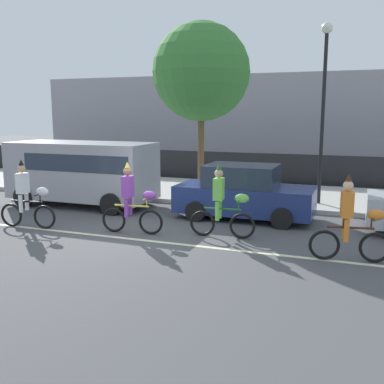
{
  "coord_description": "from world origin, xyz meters",
  "views": [
    {
      "loc": [
        5.44,
        -10.33,
        3.19
      ],
      "look_at": [
        1.16,
        1.2,
        1.0
      ],
      "focal_mm": 42.0,
      "sensor_mm": 36.0,
      "label": 1
    }
  ],
  "objects_px": {
    "parade_cyclist_zebra": "(27,198)",
    "parade_cyclist_orange": "(351,224)",
    "parade_cyclist_lime": "(223,205)",
    "parked_car_navy": "(244,193)",
    "parade_cyclist_purple": "(132,202)",
    "street_lamp_post": "(324,87)",
    "parked_van_grey": "(84,169)"
  },
  "relations": [
    {
      "from": "parade_cyclist_zebra",
      "to": "parade_cyclist_orange",
      "type": "height_order",
      "value": "same"
    },
    {
      "from": "parade_cyclist_lime",
      "to": "parked_car_navy",
      "type": "bearing_deg",
      "value": 89.99
    },
    {
      "from": "parade_cyclist_purple",
      "to": "parked_car_navy",
      "type": "height_order",
      "value": "parade_cyclist_purple"
    },
    {
      "from": "parade_cyclist_zebra",
      "to": "street_lamp_post",
      "type": "relative_size",
      "value": 0.33
    },
    {
      "from": "parade_cyclist_orange",
      "to": "street_lamp_post",
      "type": "relative_size",
      "value": 0.33
    },
    {
      "from": "parade_cyclist_purple",
      "to": "street_lamp_post",
      "type": "relative_size",
      "value": 0.33
    },
    {
      "from": "parked_car_navy",
      "to": "street_lamp_post",
      "type": "relative_size",
      "value": 0.7
    },
    {
      "from": "parade_cyclist_orange",
      "to": "parked_car_navy",
      "type": "distance_m",
      "value": 4.4
    },
    {
      "from": "parade_cyclist_purple",
      "to": "parked_van_grey",
      "type": "distance_m",
      "value": 4.26
    },
    {
      "from": "parked_car_navy",
      "to": "parade_cyclist_orange",
      "type": "bearing_deg",
      "value": -44.7
    },
    {
      "from": "parked_van_grey",
      "to": "street_lamp_post",
      "type": "distance_m",
      "value": 8.46
    },
    {
      "from": "parade_cyclist_purple",
      "to": "parked_car_navy",
      "type": "xyz_separation_m",
      "value": [
        2.36,
        2.7,
        -0.06
      ]
    },
    {
      "from": "parade_cyclist_orange",
      "to": "parked_car_navy",
      "type": "bearing_deg",
      "value": 135.3
    },
    {
      "from": "parade_cyclist_zebra",
      "to": "parade_cyclist_purple",
      "type": "distance_m",
      "value": 3.05
    },
    {
      "from": "parade_cyclist_purple",
      "to": "street_lamp_post",
      "type": "distance_m",
      "value": 7.43
    },
    {
      "from": "parade_cyclist_purple",
      "to": "parade_cyclist_orange",
      "type": "relative_size",
      "value": 1.0
    },
    {
      "from": "parade_cyclist_purple",
      "to": "parked_van_grey",
      "type": "height_order",
      "value": "parked_van_grey"
    },
    {
      "from": "parade_cyclist_purple",
      "to": "parade_cyclist_orange",
      "type": "height_order",
      "value": "same"
    },
    {
      "from": "parked_van_grey",
      "to": "street_lamp_post",
      "type": "height_order",
      "value": "street_lamp_post"
    },
    {
      "from": "street_lamp_post",
      "to": "parked_van_grey",
      "type": "bearing_deg",
      "value": -162.22
    },
    {
      "from": "parked_van_grey",
      "to": "parade_cyclist_lime",
      "type": "bearing_deg",
      "value": -21.52
    },
    {
      "from": "parade_cyclist_lime",
      "to": "street_lamp_post",
      "type": "distance_m",
      "value": 5.97
    },
    {
      "from": "parade_cyclist_purple",
      "to": "parked_van_grey",
      "type": "bearing_deg",
      "value": 140.62
    },
    {
      "from": "parade_cyclist_orange",
      "to": "parade_cyclist_purple",
      "type": "bearing_deg",
      "value": 175.86
    },
    {
      "from": "parade_cyclist_orange",
      "to": "parked_car_navy",
      "type": "height_order",
      "value": "parade_cyclist_orange"
    },
    {
      "from": "parade_cyclist_zebra",
      "to": "street_lamp_post",
      "type": "distance_m",
      "value": 9.79
    },
    {
      "from": "parade_cyclist_lime",
      "to": "parked_car_navy",
      "type": "relative_size",
      "value": 0.47
    },
    {
      "from": "parade_cyclist_lime",
      "to": "street_lamp_post",
      "type": "bearing_deg",
      "value": 66.85
    },
    {
      "from": "parked_van_grey",
      "to": "street_lamp_post",
      "type": "xyz_separation_m",
      "value": [
        7.63,
        2.45,
        2.71
      ]
    },
    {
      "from": "parade_cyclist_zebra",
      "to": "street_lamp_post",
      "type": "bearing_deg",
      "value": 37.45
    },
    {
      "from": "parade_cyclist_zebra",
      "to": "parade_cyclist_purple",
      "type": "relative_size",
      "value": 1.0
    },
    {
      "from": "parade_cyclist_zebra",
      "to": "parade_cyclist_purple",
      "type": "bearing_deg",
      "value": 9.45
    }
  ]
}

